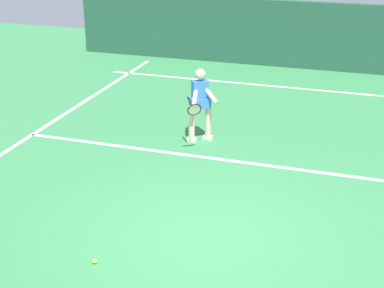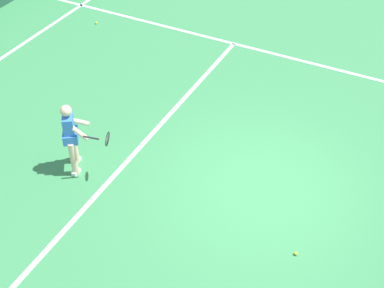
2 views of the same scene
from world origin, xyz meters
name	(u,v)px [view 1 (image 1 of 2)]	position (x,y,z in m)	size (l,w,h in m)	color
ground_plane	(210,237)	(0.00, 0.00, 0.00)	(27.07, 27.07, 0.00)	#38844C
court_back_wall	(304,35)	(0.00, -10.11, 1.00)	(14.60, 0.24, 2.00)	#23513D
baseline_marking	(291,88)	(0.00, -7.91, 0.00)	(10.60, 0.10, 0.01)	white
service_line_marking	(250,163)	(0.00, -2.75, 0.00)	(9.60, 0.10, 0.01)	white
tennis_player	(200,103)	(1.25, -3.54, 0.85)	(0.69, 1.14, 1.55)	beige
tennis_ball_mid	(95,261)	(1.33, 1.13, 0.03)	(0.07, 0.07, 0.07)	#D1E533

